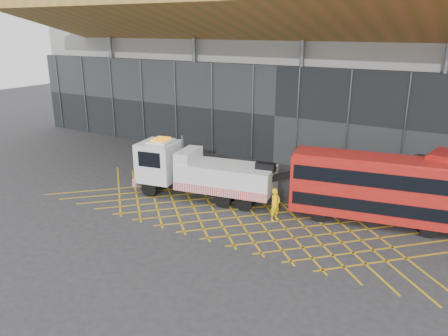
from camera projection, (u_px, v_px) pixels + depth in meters
The scene contains 6 objects.
ground_plane at pixel (173, 202), 28.61m from camera, with size 120.00×120.00×0.00m, color #29292C.
road_markings at pixel (237, 217), 26.27m from camera, with size 26.36×7.16×0.01m.
construction_building at pixel (308, 49), 39.95m from camera, with size 55.00×23.97×18.00m.
recovery_truck at pixel (200, 172), 28.87m from camera, with size 11.15×4.13×3.87m.
bus_towed at pixel (378, 187), 24.90m from camera, with size 10.01×3.98×3.97m.
worker at pixel (275, 205), 25.59m from camera, with size 0.72×0.47×1.96m, color yellow.
Camera 1 is at (16.45, -21.09, 10.90)m, focal length 35.00 mm.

